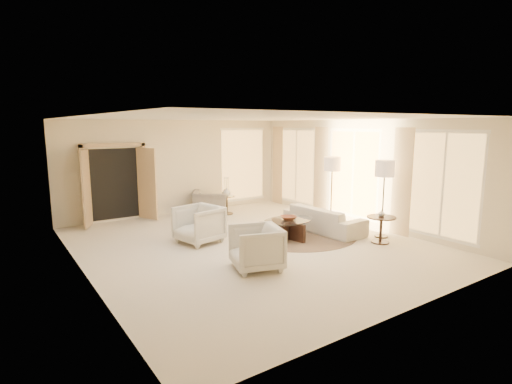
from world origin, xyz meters
TOP-DOWN VIEW (x-y plane):
  - room at (0.00, 0.00)m, footprint 7.04×8.04m
  - windows_right at (3.45, 0.10)m, footprint 0.10×6.40m
  - window_back_corner at (2.30, 3.95)m, footprint 1.70×0.10m
  - curtains_right at (3.40, 1.00)m, footprint 0.06×5.20m
  - french_doors at (-1.90, 3.82)m, footprint 1.95×0.66m
  - area_rug at (1.38, 0.12)m, footprint 3.65×3.65m
  - sofa at (2.14, -0.09)m, footprint 0.98×2.20m
  - armchair_left at (-0.91, 0.79)m, footprint 1.02×1.06m
  - armchair_right at (-0.79, -1.35)m, footprint 1.04×1.08m
  - accent_chair at (0.76, 3.40)m, footprint 1.23×1.13m
  - coffee_table at (0.93, -0.17)m, footprint 1.69×1.69m
  - end_table at (2.50, -1.56)m, footprint 0.65×0.65m
  - side_table at (1.11, 2.99)m, footprint 0.48×0.48m
  - floor_lamp_near at (2.90, 0.43)m, footprint 0.44×0.44m
  - floor_lamp_far at (2.90, -1.27)m, footprint 0.45×0.45m
  - bowl at (0.93, -0.17)m, footprint 0.48×0.48m
  - end_vase at (2.50, -1.56)m, footprint 0.19×0.19m
  - side_vase at (1.11, 2.99)m, footprint 0.28×0.28m

SIDE VIEW (x-z plane):
  - area_rug at x=1.38m, z-range 0.00..0.01m
  - coffee_table at x=0.93m, z-range 0.06..0.53m
  - sofa at x=2.14m, z-range 0.00..0.63m
  - side_table at x=1.11m, z-range 0.06..0.62m
  - end_table at x=2.50m, z-range 0.11..0.72m
  - armchair_right at x=-0.79m, z-range 0.00..0.90m
  - accent_chair at x=0.76m, z-range 0.00..0.90m
  - armchair_left at x=-0.91m, z-range 0.00..0.93m
  - bowl at x=0.93m, z-range 0.47..0.56m
  - side_vase at x=1.11m, z-range 0.56..0.81m
  - end_vase at x=2.50m, z-range 0.61..0.76m
  - french_doors at x=-1.90m, z-range -0.01..2.15m
  - curtains_right at x=3.40m, z-range 0.00..2.60m
  - windows_right at x=3.45m, z-range 0.15..2.55m
  - window_back_corner at x=2.30m, z-range 0.15..2.55m
  - room at x=0.00m, z-range -0.02..2.81m
  - floor_lamp_near at x=2.90m, z-range 0.64..2.45m
  - floor_lamp_far at x=2.90m, z-range 0.65..2.49m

